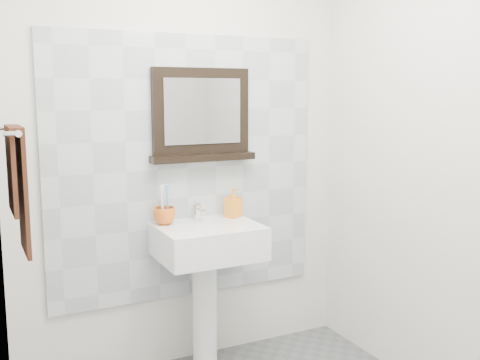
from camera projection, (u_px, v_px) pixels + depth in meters
name	position (u px, v px, depth m)	size (l,w,h in m)	color
back_wall	(186.00, 150.00, 3.21)	(2.00, 0.01, 2.50)	silver
left_wall	(16.00, 195.00, 1.79)	(0.01, 2.20, 2.50)	silver
right_wall	(465.00, 162.00, 2.67)	(0.01, 2.20, 2.50)	silver
splashback	(187.00, 168.00, 3.21)	(1.60, 0.02, 1.50)	#B1BBC0
pedestal_sink	(207.00, 257.00, 3.11)	(0.55, 0.44, 0.96)	white
toothbrush_cup	(165.00, 216.00, 3.08)	(0.12, 0.12, 0.10)	orange
toothbrushes	(164.00, 202.00, 3.07)	(0.05, 0.04, 0.21)	white
soap_dispenser	(233.00, 203.00, 3.25)	(0.08, 0.08, 0.17)	orange
framed_mirror	(201.00, 117.00, 3.18)	(0.62, 0.11, 0.52)	black
towel_bar	(13.00, 131.00, 2.36)	(0.07, 0.40, 0.03)	silver
hand_towel	(18.00, 180.00, 2.39)	(0.06, 0.30, 0.55)	black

